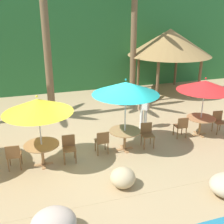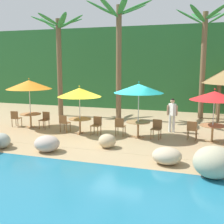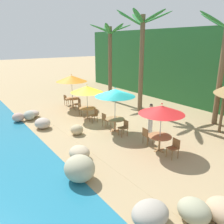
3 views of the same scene
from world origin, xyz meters
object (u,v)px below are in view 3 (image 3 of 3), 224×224
dining_table_orange (73,100)px  dining_table_red (160,138)px  chair_yellow_seaward (95,114)px  waiter_in_white (151,116)px  chair_orange_seaward (78,103)px  umbrella_yellow (87,89)px  umbrella_orange (71,78)px  palm_tree_second (142,44)px  umbrella_red (162,110)px  dining_table_teal (115,121)px  chair_teal_seaward (124,127)px  umbrella_teal (115,93)px  chair_yellow_inland (81,108)px  chair_red_seaward (174,147)px  dining_table_yellow (88,110)px  chair_orange_inland (66,99)px  chair_teal_inland (105,119)px  palm_tree_nearest (110,49)px  palm_tree_third (224,51)px  chair_red_inland (147,135)px

dining_table_orange → dining_table_red: (9.15, -0.01, 0.00)m
chair_yellow_seaward → waiter_in_white: 3.76m
chair_orange_seaward → umbrella_yellow: size_ratio=0.37×
umbrella_orange → waiter_in_white: size_ratio=1.55×
chair_orange_seaward → palm_tree_second: (2.93, 3.54, 4.28)m
umbrella_red → waiter_in_white: size_ratio=1.37×
dining_table_red → dining_table_teal: bearing=-176.0°
chair_teal_seaward → umbrella_orange: bearing=178.0°
umbrella_teal → dining_table_red: (3.25, 0.23, -1.65)m
chair_yellow_inland → dining_table_red: chair_yellow_inland is taller
dining_table_red → chair_red_seaward: 0.86m
chair_orange_seaward → dining_table_yellow: 2.25m
chair_red_seaward → dining_table_yellow: bearing=-176.5°
chair_orange_inland → chair_yellow_inland: bearing=-5.5°
chair_teal_inland → palm_tree_nearest: palm_tree_nearest is taller
chair_teal_seaward → waiter_in_white: (0.51, 1.47, 0.47)m
chair_yellow_seaward → chair_red_seaward: size_ratio=1.00×
umbrella_yellow → chair_yellow_seaward: (0.85, 0.03, -1.50)m
umbrella_teal → dining_table_yellow: bearing=-176.4°
chair_yellow_seaward → chair_yellow_inland: same height
dining_table_red → palm_tree_nearest: (-9.35, 3.72, 3.75)m
dining_table_red → palm_tree_second: 7.69m
dining_table_yellow → chair_teal_seaward: size_ratio=1.26×
dining_table_teal → palm_tree_second: palm_tree_second is taller
dining_table_teal → palm_tree_second: bearing=119.1°
chair_orange_inland → dining_table_yellow: 3.91m
chair_yellow_inland → umbrella_red: 7.12m
chair_teal_seaward → waiter_in_white: 1.62m
chair_teal_seaward → palm_tree_third: (1.78, 5.85, 3.94)m
umbrella_orange → dining_table_orange: size_ratio=2.39×
chair_yellow_inland → umbrella_teal: (3.70, 0.19, 1.75)m
chair_red_seaward → palm_tree_second: palm_tree_second is taller
chair_teal_inland → umbrella_orange: bearing=176.3°
chair_red_seaward → palm_tree_nearest: size_ratio=0.14×
palm_tree_third → dining_table_teal: bearing=-114.2°
chair_teal_inland → chair_red_seaward: bearing=3.8°
dining_table_teal → chair_red_inland: size_ratio=1.26×
dining_table_teal → chair_red_seaward: size_ratio=1.26×
chair_orange_seaward → dining_table_red: bearing=-0.2°
chair_orange_inland → chair_red_seaward: bearing=0.7°
chair_yellow_inland → chair_red_seaward: same height
chair_red_seaward → waiter_in_white: 3.04m
chair_orange_seaward → chair_teal_inland: size_ratio=1.00×
umbrella_yellow → chair_yellow_inland: 1.73m
umbrella_yellow → palm_tree_nearest: bearing=128.3°
dining_table_teal → umbrella_red: 3.55m
chair_teal_inland → dining_table_teal: bearing=5.7°
chair_red_inland → waiter_in_white: (-1.03, 1.25, 0.47)m
umbrella_red → dining_table_red: 1.41m
chair_teal_inland → dining_table_red: bearing=4.4°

